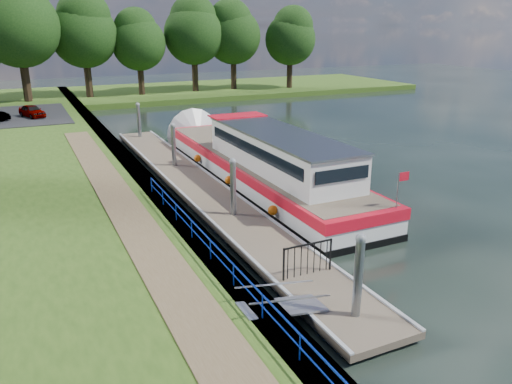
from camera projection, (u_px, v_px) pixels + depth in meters
name	position (u px, v px, depth m)	size (l,w,h in m)	color
ground	(345.00, 318.00, 14.94)	(160.00, 160.00, 0.00)	black
bank_edge	(142.00, 182.00, 26.62)	(1.10, 90.00, 0.78)	#473D2D
far_bank	(187.00, 91.00, 64.26)	(60.00, 18.00, 0.60)	#2F4D16
footpath	(136.00, 226.00, 19.74)	(1.60, 40.00, 0.05)	brown
blue_fence	(221.00, 256.00, 15.97)	(0.04, 18.04, 0.72)	#0C2DBF
pontoon	(200.00, 190.00, 26.01)	(2.50, 30.00, 0.56)	brown
mooring_piles	(199.00, 170.00, 25.66)	(0.30, 27.30, 3.55)	gray
gangway	(283.00, 306.00, 14.41)	(2.58, 1.00, 0.92)	#A5A8AD
gate_panel	(308.00, 255.00, 16.45)	(1.85, 0.05, 1.15)	black
barge	(254.00, 161.00, 28.04)	(4.36, 21.15, 4.78)	black
horizon_trees	(72.00, 29.00, 53.44)	(54.38, 10.03, 12.87)	#332316
car_a	(32.00, 111.00, 42.85)	(1.25, 3.12, 1.06)	#999999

